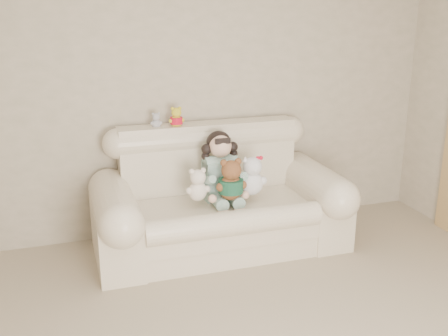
# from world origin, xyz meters

# --- Properties ---
(wall_back) EXTENTS (4.50, 0.00, 4.50)m
(wall_back) POSITION_xyz_m (0.00, 2.50, 1.30)
(wall_back) COLOR #C3B29B
(wall_back) RESTS_ON ground
(sofa) EXTENTS (2.10, 0.95, 1.03)m
(sofa) POSITION_xyz_m (0.09, 2.00, 0.52)
(sofa) COLOR #FFF4CD
(sofa) RESTS_ON floor
(seated_child) EXTENTS (0.39, 0.47, 0.60)m
(seated_child) POSITION_xyz_m (0.11, 2.08, 0.72)
(seated_child) COLOR #337A64
(seated_child) RESTS_ON sofa
(brown_teddy) EXTENTS (0.28, 0.24, 0.40)m
(brown_teddy) POSITION_xyz_m (0.13, 1.83, 0.70)
(brown_teddy) COLOR brown
(brown_teddy) RESTS_ON sofa
(white_cat) EXTENTS (0.26, 0.21, 0.39)m
(white_cat) POSITION_xyz_m (0.33, 1.89, 0.70)
(white_cat) COLOR white
(white_cat) RESTS_ON sofa
(cream_teddy) EXTENTS (0.24, 0.21, 0.32)m
(cream_teddy) POSITION_xyz_m (-0.13, 1.89, 0.66)
(cream_teddy) COLOR white
(cream_teddy) RESTS_ON sofa
(yellow_mini_bear) EXTENTS (0.16, 0.14, 0.21)m
(yellow_mini_bear) POSITION_xyz_m (-0.19, 2.33, 1.12)
(yellow_mini_bear) COLOR yellow
(yellow_mini_bear) RESTS_ON sofa
(grey_mini_plush) EXTENTS (0.12, 0.10, 0.16)m
(grey_mini_plush) POSITION_xyz_m (-0.36, 2.35, 1.09)
(grey_mini_plush) COLOR silver
(grey_mini_plush) RESTS_ON sofa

